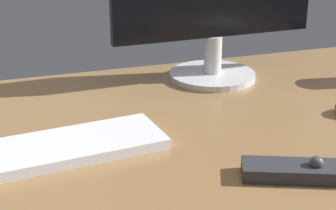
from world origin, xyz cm
name	(u,v)px	position (x,y,z in cm)	size (l,w,h in cm)	color
desk	(160,141)	(0.00, 0.00, 1.00)	(140.00, 84.00, 2.00)	olive
keyboard	(46,151)	(-21.26, -1.56, 2.94)	(41.71, 13.38, 1.88)	white
media_remote	(300,171)	(16.38, -22.26, 3.24)	(19.01, 12.16, 3.88)	#2D2D33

